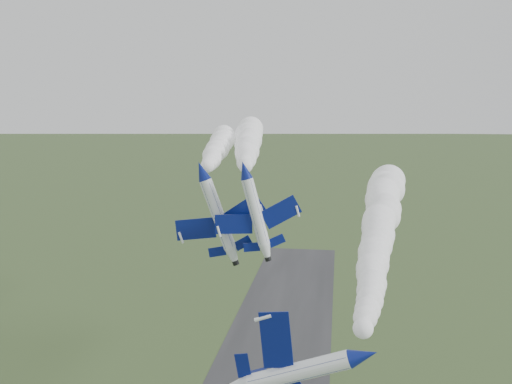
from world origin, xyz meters
TOP-DOWN VIEW (x-y plane):
  - jet_lead at (15.07, -1.76)m, footprint 4.57×12.88m
  - smoke_trail_jet_lead at (18.39, 31.71)m, footprint 9.33×61.94m
  - jet_pair_left at (-3.34, 22.07)m, footprint 10.66×13.42m
  - smoke_trail_jet_pair_left at (-7.66, 51.62)m, footprint 10.21×52.66m
  - jet_pair_right at (2.07, 20.71)m, footprint 10.04×12.25m
  - smoke_trail_jet_pair_right at (-3.33, 56.81)m, footprint 16.03×68.08m

SIDE VIEW (x-z plane):
  - jet_lead at x=15.07m, z-range 28.79..38.83m
  - smoke_trail_jet_lead at x=18.39m, z-range 33.58..39.51m
  - jet_pair_left at x=-3.34m, z-range 42.80..47.24m
  - jet_pair_right at x=2.07m, z-range 43.53..47.23m
  - smoke_trail_jet_pair_left at x=-7.66m, z-range 43.12..47.79m
  - smoke_trail_jet_pair_right at x=-3.33m, z-range 43.11..48.95m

